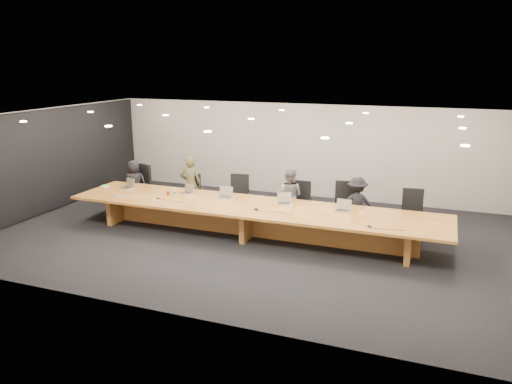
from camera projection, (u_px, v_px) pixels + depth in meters
ground at (252, 236)px, 11.87m from camera, size 12.00×12.00×0.00m
back_wall at (299, 150)px, 15.13m from camera, size 12.00×0.02×2.80m
left_wall_panel at (49, 162)px, 13.57m from camera, size 0.08×7.84×2.74m
conference_table at (251, 215)px, 11.74m from camera, size 9.00×1.80×0.75m
chair_far_left at (139, 185)px, 14.23m from camera, size 0.76×0.76×1.19m
chair_left at (189, 193)px, 13.61m from camera, size 0.70×0.70×1.08m
chair_mid_left at (238, 196)px, 13.09m from camera, size 0.70×0.70×1.16m
chair_mid_right at (299, 202)px, 12.67m from camera, size 0.56×0.56×1.09m
chair_right at (344, 206)px, 12.19m from camera, size 0.70×0.70×1.19m
chair_far_right at (412, 214)px, 11.63m from camera, size 0.65×0.65×1.15m
person_a at (135, 183)px, 14.11m from camera, size 0.76×0.63×1.33m
person_b at (191, 184)px, 13.53m from camera, size 0.65×0.52×1.57m
person_c at (289, 196)px, 12.60m from camera, size 0.71×0.56×1.43m
person_d at (357, 204)px, 12.05m from camera, size 0.95×0.66×1.34m
laptop_a at (127, 183)px, 13.24m from camera, size 0.39×0.34×0.26m
laptop_b at (187, 189)px, 12.71m from camera, size 0.35×0.30×0.24m
laptop_c at (225, 192)px, 12.32m from camera, size 0.36×0.28×0.26m
laptop_d at (285, 199)px, 11.76m from camera, size 0.40×0.35×0.27m
laptop_e at (343, 206)px, 11.20m from camera, size 0.35×0.27×0.26m
water_bottle at (175, 193)px, 12.41m from camera, size 0.08×0.08×0.21m
amber_mug at (168, 193)px, 12.58m from camera, size 0.09×0.09×0.10m
paper_cup_near at (291, 206)px, 11.46m from camera, size 0.09×0.09×0.09m
paper_cup_far at (361, 215)px, 10.84m from camera, size 0.09×0.09×0.09m
notepad at (105, 186)px, 13.44m from camera, size 0.27×0.25×0.01m
lime_gadget at (106, 186)px, 13.42m from camera, size 0.19×0.15×0.03m
av_box at (114, 196)px, 12.44m from camera, size 0.19×0.15×0.03m
mic_left at (158, 198)px, 12.24m from camera, size 0.14×0.14×0.03m
mic_center at (256, 209)px, 11.35m from camera, size 0.16×0.16×0.03m
mic_right at (369, 226)px, 10.17m from camera, size 0.14×0.14×0.03m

